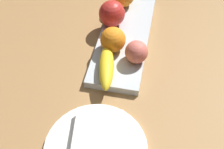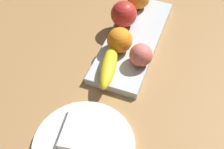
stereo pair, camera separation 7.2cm
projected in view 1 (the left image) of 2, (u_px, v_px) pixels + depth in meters
The scene contains 8 objects.
ground_plane at pixel (125, 45), 0.86m from camera, with size 2.40×2.40×0.00m, color olive.
fruit_tray at pixel (124, 38), 0.87m from camera, with size 0.39×0.14×0.02m, color #B5BEC1.
apple at pixel (112, 14), 0.86m from camera, with size 0.08×0.08×0.08m, color red.
banana at pixel (106, 66), 0.75m from camera, with size 0.15×0.04×0.04m, color yellow.
orange_near_banana at pixel (113, 40), 0.80m from camera, with size 0.07×0.07×0.07m, color orange.
peach at pixel (136, 52), 0.77m from camera, with size 0.06×0.06×0.06m, color #D76758.
dinner_plate at pixel (96, 149), 0.65m from camera, with size 0.23×0.23×0.01m, color white.
folded_napkin at pixel (98, 133), 0.65m from camera, with size 0.11×0.11×0.03m, color white.
Camera 1 is at (-0.62, -0.09, 0.61)m, focal length 47.03 mm.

